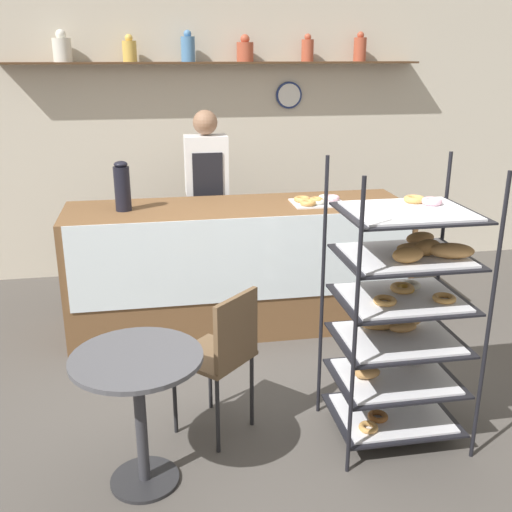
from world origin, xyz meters
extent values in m
plane|color=#4C4742|center=(0.00, 0.00, 0.00)|extent=(14.00, 14.00, 0.00)
cube|color=beige|center=(0.00, 2.67, 1.35)|extent=(10.00, 0.06, 2.70)
cube|color=#4C331E|center=(0.00, 2.52, 2.06)|extent=(3.90, 0.24, 0.02)
cylinder|color=silver|center=(-1.37, 2.52, 2.17)|extent=(0.16, 0.16, 0.20)
sphere|color=silver|center=(-1.37, 2.52, 2.30)|extent=(0.09, 0.09, 0.09)
cylinder|color=gold|center=(-0.79, 2.52, 2.16)|extent=(0.13, 0.13, 0.18)
sphere|color=gold|center=(-0.79, 2.52, 2.27)|extent=(0.07, 0.07, 0.07)
cylinder|color=#4C7FB2|center=(-0.26, 2.52, 2.18)|extent=(0.13, 0.13, 0.22)
sphere|color=#4C7FB2|center=(-0.26, 2.52, 2.31)|extent=(0.07, 0.07, 0.07)
cylinder|color=#B24C33|center=(0.27, 2.52, 2.16)|extent=(0.16, 0.16, 0.17)
sphere|color=#B24C33|center=(0.27, 2.52, 2.27)|extent=(0.09, 0.09, 0.09)
cylinder|color=#B24C33|center=(0.87, 2.52, 2.17)|extent=(0.12, 0.12, 0.20)
sphere|color=#B24C33|center=(0.87, 2.52, 2.29)|extent=(0.06, 0.06, 0.06)
cylinder|color=#B24C33|center=(1.39, 2.52, 2.18)|extent=(0.12, 0.12, 0.22)
sphere|color=#B24C33|center=(1.39, 2.52, 2.31)|extent=(0.07, 0.07, 0.07)
cylinder|color=navy|center=(0.72, 2.62, 1.75)|extent=(0.26, 0.03, 0.26)
cylinder|color=white|center=(0.72, 2.60, 1.75)|extent=(0.22, 0.00, 0.22)
cube|color=brown|center=(0.00, 1.22, 0.51)|extent=(2.69, 0.75, 1.02)
cube|color=silver|center=(0.00, 0.84, 0.69)|extent=(2.58, 0.01, 0.65)
cylinder|color=black|center=(0.30, -0.73, 0.81)|extent=(0.02, 0.02, 1.62)
cylinder|color=black|center=(1.02, -0.73, 0.81)|extent=(0.02, 0.02, 1.62)
cylinder|color=black|center=(0.30, -0.14, 0.81)|extent=(0.02, 0.02, 1.62)
cylinder|color=black|center=(1.02, -0.14, 0.81)|extent=(0.02, 0.02, 1.62)
cube|color=black|center=(0.66, -0.43, 0.12)|extent=(0.70, 0.56, 0.01)
cube|color=silver|center=(0.66, -0.43, 0.13)|extent=(0.62, 0.50, 0.01)
torus|color=tan|center=(0.46, -0.58, 0.15)|extent=(0.11, 0.11, 0.03)
torus|color=brown|center=(0.56, -0.48, 0.15)|extent=(0.12, 0.12, 0.03)
torus|color=gold|center=(0.81, -0.28, 0.16)|extent=(0.11, 0.11, 0.03)
torus|color=silver|center=(0.86, -0.29, 0.16)|extent=(0.11, 0.11, 0.04)
cube|color=black|center=(0.66, -0.43, 0.37)|extent=(0.70, 0.56, 0.01)
cube|color=silver|center=(0.66, -0.43, 0.38)|extent=(0.62, 0.50, 0.01)
ellipsoid|color=#B27F47|center=(0.49, -0.44, 0.42)|extent=(0.15, 0.09, 0.07)
ellipsoid|color=#B27F47|center=(0.83, -0.27, 0.42)|extent=(0.18, 0.10, 0.08)
cube|color=black|center=(0.66, -0.43, 0.61)|extent=(0.70, 0.56, 0.01)
cube|color=silver|center=(0.66, -0.43, 0.62)|extent=(0.62, 0.50, 0.01)
ellipsoid|color=tan|center=(0.76, -0.31, 0.67)|extent=(0.20, 0.12, 0.08)
ellipsoid|color=#B27F47|center=(0.71, -0.38, 0.66)|extent=(0.17, 0.08, 0.06)
ellipsoid|color=olive|center=(0.60, -0.32, 0.66)|extent=(0.25, 0.12, 0.07)
cube|color=black|center=(0.66, -0.43, 0.86)|extent=(0.70, 0.56, 0.01)
cube|color=silver|center=(0.66, -0.43, 0.87)|extent=(0.62, 0.50, 0.01)
torus|color=tan|center=(0.70, -0.36, 0.89)|extent=(0.13, 0.13, 0.04)
torus|color=silver|center=(0.77, -0.32, 0.89)|extent=(0.11, 0.11, 0.03)
torus|color=tan|center=(0.54, -0.51, 0.89)|extent=(0.12, 0.12, 0.03)
torus|color=gold|center=(0.71, -0.37, 0.89)|extent=(0.10, 0.10, 0.03)
torus|color=tan|center=(0.86, -0.53, 0.89)|extent=(0.13, 0.13, 0.03)
cube|color=black|center=(0.66, -0.43, 1.11)|extent=(0.70, 0.56, 0.01)
cube|color=silver|center=(0.66, -0.43, 1.12)|extent=(0.62, 0.50, 0.01)
ellipsoid|color=olive|center=(0.61, -0.57, 1.17)|extent=(0.17, 0.08, 0.09)
ellipsoid|color=#B27F47|center=(0.71, -0.46, 1.16)|extent=(0.22, 0.14, 0.07)
ellipsoid|color=olive|center=(0.77, -0.47, 1.17)|extent=(0.18, 0.13, 0.09)
ellipsoid|color=#B27F47|center=(0.81, -0.29, 1.16)|extent=(0.18, 0.09, 0.07)
ellipsoid|color=#B27F47|center=(0.87, -0.54, 1.16)|extent=(0.25, 0.16, 0.08)
cube|color=black|center=(0.66, -0.43, 1.35)|extent=(0.70, 0.56, 0.01)
cube|color=silver|center=(0.66, -0.43, 1.36)|extent=(0.62, 0.50, 0.01)
torus|color=tan|center=(0.76, -0.29, 1.39)|extent=(0.12, 0.12, 0.03)
torus|color=#EAB2C1|center=(0.83, -0.35, 1.39)|extent=(0.11, 0.11, 0.03)
cube|color=#282833|center=(-0.18, 1.87, 0.49)|extent=(0.22, 0.19, 0.98)
cube|color=silver|center=(-0.18, 1.87, 1.23)|extent=(0.37, 0.22, 0.50)
cube|color=black|center=(-0.18, 1.75, 1.14)|extent=(0.26, 0.01, 0.42)
sphere|color=#8C664C|center=(-0.18, 1.87, 1.59)|extent=(0.21, 0.21, 0.21)
cylinder|color=#262628|center=(-0.78, -0.62, 0.01)|extent=(0.36, 0.36, 0.02)
cylinder|color=#333338|center=(-0.78, -0.62, 0.37)|extent=(0.06, 0.06, 0.70)
cylinder|color=#4C4C51|center=(-0.78, -0.62, 0.73)|extent=(0.66, 0.66, 0.02)
cylinder|color=black|center=(-0.37, 0.02, 0.24)|extent=(0.02, 0.02, 0.48)
cylinder|color=black|center=(-0.60, -0.21, 0.24)|extent=(0.02, 0.02, 0.48)
cylinder|color=black|center=(-0.14, -0.21, 0.24)|extent=(0.02, 0.02, 0.48)
cylinder|color=black|center=(-0.37, -0.44, 0.24)|extent=(0.02, 0.02, 0.48)
cube|color=brown|center=(-0.37, -0.21, 0.49)|extent=(0.54, 0.54, 0.03)
cube|color=brown|center=(-0.25, -0.34, 0.70)|extent=(0.28, 0.27, 0.40)
cylinder|color=black|center=(-0.88, 1.22, 1.18)|extent=(0.12, 0.12, 0.33)
ellipsoid|color=black|center=(-0.88, 1.22, 1.37)|extent=(0.10, 0.10, 0.05)
cube|color=silver|center=(0.63, 1.17, 1.02)|extent=(0.41, 0.32, 0.01)
torus|color=silver|center=(0.72, 1.27, 1.04)|extent=(0.11, 0.11, 0.03)
torus|color=tan|center=(0.62, 1.17, 1.05)|extent=(0.11, 0.11, 0.04)
torus|color=#EAB2C1|center=(0.76, 1.22, 1.05)|extent=(0.12, 0.12, 0.04)
torus|color=tan|center=(0.51, 1.22, 1.05)|extent=(0.13, 0.13, 0.04)
torus|color=silver|center=(0.61, 1.13, 1.04)|extent=(0.12, 0.12, 0.03)
torus|color=tan|center=(0.52, 1.08, 1.05)|extent=(0.12, 0.12, 0.04)
camera|label=1|loc=(-0.66, -3.29, 2.15)|focal=42.00mm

